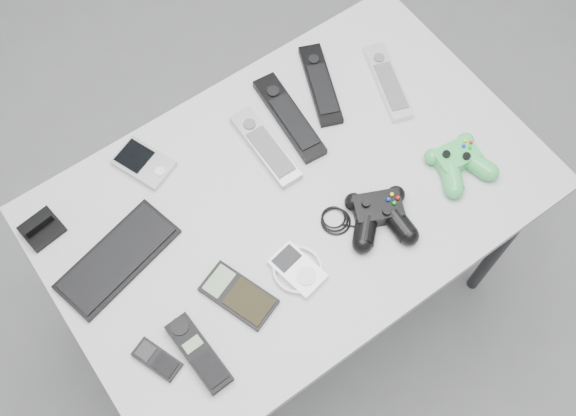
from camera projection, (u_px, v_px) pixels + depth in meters
floor at (274, 320)px, 2.03m from camera, size 3.50×3.50×0.00m
desk at (294, 207)px, 1.48m from camera, size 1.04×0.67×0.70m
pda_keyboard at (118, 258)px, 1.36m from camera, size 0.27×0.17×0.02m
dock_bracket at (40, 227)px, 1.37m from camera, size 0.08×0.08×0.04m
pda at (144, 163)px, 1.45m from camera, size 0.12×0.14×0.02m
remote_silver_a at (265, 147)px, 1.46m from camera, size 0.06×0.21×0.02m
remote_black_a at (289, 117)px, 1.49m from camera, size 0.08×0.24×0.02m
remote_black_b at (320, 84)px, 1.53m from camera, size 0.13×0.22×0.02m
remote_silver_b at (388, 81)px, 1.54m from camera, size 0.12×0.21×0.02m
mobile_phone at (157, 359)px, 1.27m from camera, size 0.07×0.10×0.02m
cordless_handset at (199, 353)px, 1.27m from camera, size 0.06×0.16×0.02m
calculator at (239, 295)px, 1.32m from camera, size 0.12×0.16×0.01m
mp3_player at (298, 269)px, 1.34m from camera, size 0.12×0.13×0.02m
controller_black at (380, 214)px, 1.38m from camera, size 0.28×0.23×0.05m
controller_green at (459, 161)px, 1.43m from camera, size 0.15×0.15×0.04m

